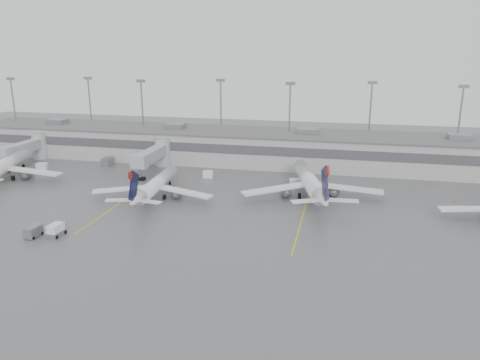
% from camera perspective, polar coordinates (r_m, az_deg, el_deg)
% --- Properties ---
extents(ground, '(260.00, 260.00, 0.00)m').
position_cam_1_polar(ground, '(69.09, -8.87, -9.09)').
color(ground, '#565659').
rests_on(ground, ground).
extents(terminal, '(152.00, 17.00, 9.45)m').
position_cam_1_polar(terminal, '(120.94, 1.11, 4.10)').
color(terminal, '#AAA9A4').
rests_on(terminal, ground).
extents(light_masts, '(142.40, 8.00, 20.60)m').
position_cam_1_polar(light_masts, '(125.18, 1.67, 8.15)').
color(light_masts, gray).
rests_on(light_masts, ground).
extents(jet_bridge_left, '(4.00, 17.20, 7.00)m').
position_cam_1_polar(jet_bridge_left, '(133.00, -24.24, 3.64)').
color(jet_bridge_left, '#949699').
rests_on(jet_bridge_left, ground).
extents(jet_bridge_right, '(4.00, 17.20, 7.00)m').
position_cam_1_polar(jet_bridge_right, '(115.55, -10.17, 3.13)').
color(jet_bridge_right, '#949699').
rests_on(jet_bridge_right, ground).
extents(stand_markings, '(105.25, 40.00, 0.01)m').
position_cam_1_polar(stand_markings, '(90.16, -3.31, -2.85)').
color(stand_markings, yellow).
rests_on(stand_markings, ground).
extents(jet_far_left, '(26.89, 30.56, 10.12)m').
position_cam_1_polar(jet_far_left, '(117.66, -26.96, 1.49)').
color(jet_far_left, white).
rests_on(jet_far_left, ground).
extents(jet_mid_left, '(24.25, 27.25, 8.81)m').
position_cam_1_polar(jet_mid_left, '(93.72, -10.29, -0.60)').
color(jet_mid_left, white).
rests_on(jet_mid_left, ground).
extents(jet_mid_right, '(27.12, 30.81, 10.18)m').
position_cam_1_polar(jet_mid_right, '(93.56, 8.58, -0.27)').
color(jet_mid_right, white).
rests_on(jet_mid_right, ground).
extents(baggage_tug, '(2.12, 3.14, 1.96)m').
position_cam_1_polar(baggage_tug, '(80.24, -21.53, -5.84)').
color(baggage_tug, white).
rests_on(baggage_tug, ground).
extents(baggage_cart, '(1.75, 2.90, 1.81)m').
position_cam_1_polar(baggage_cart, '(81.09, -23.90, -5.74)').
color(baggage_cart, slate).
rests_on(baggage_cart, ground).
extents(gse_uld_a, '(2.76, 2.16, 1.74)m').
position_cam_1_polar(gse_uld_a, '(123.67, -23.00, 1.51)').
color(gse_uld_a, white).
rests_on(gse_uld_a, ground).
extents(gse_uld_b, '(2.40, 1.76, 1.58)m').
position_cam_1_polar(gse_uld_b, '(107.62, -3.93, 0.71)').
color(gse_uld_b, white).
rests_on(gse_uld_b, ground).
extents(gse_uld_c, '(2.89, 2.30, 1.79)m').
position_cam_1_polar(gse_uld_c, '(100.78, 6.81, -0.36)').
color(gse_uld_c, white).
rests_on(gse_uld_c, ground).
extents(gse_loader, '(2.08, 3.29, 2.04)m').
position_cam_1_polar(gse_loader, '(122.98, -15.82, 2.18)').
color(gse_loader, slate).
rests_on(gse_loader, ground).
extents(cone_b, '(0.45, 0.45, 0.71)m').
position_cam_1_polar(cone_b, '(107.51, -7.67, 0.35)').
color(cone_b, '#FD5205').
rests_on(cone_b, ground).
extents(cone_c, '(0.38, 0.38, 0.60)m').
position_cam_1_polar(cone_c, '(95.04, 2.10, -1.64)').
color(cone_c, '#FD5205').
rests_on(cone_c, ground).
extents(cone_d, '(0.44, 0.44, 0.70)m').
position_cam_1_polar(cone_d, '(99.69, 24.70, -2.27)').
color(cone_d, '#FD5205').
rests_on(cone_d, ground).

